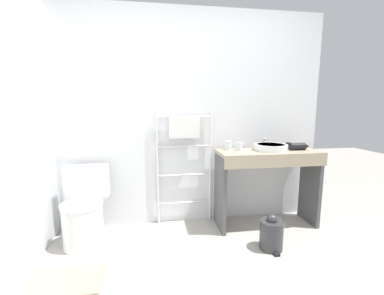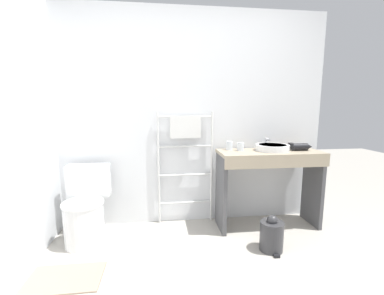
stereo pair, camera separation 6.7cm
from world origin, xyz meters
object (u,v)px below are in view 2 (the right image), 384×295
Objects in this scene: hair_dryer at (300,147)px; towel_radiator at (185,145)px; toilet at (86,211)px; trash_bin at (272,235)px; cup_near_wall at (229,146)px; sink_basin at (272,147)px; cup_near_edge at (240,147)px.

towel_radiator is at bearing 170.87° from hair_dryer.
towel_radiator reaches higher than toilet.
toilet is 1.21m from towel_radiator.
toilet is at bearing 167.32° from trash_bin.
hair_dryer is 1.02m from trash_bin.
hair_dryer is at bearing -8.58° from cup_near_wall.
hair_dryer reaches higher than sink_basin.
trash_bin is (0.25, -0.60, -0.75)m from cup_near_wall.
cup_near_wall is at bearing 167.37° from sink_basin.
toilet is 2.17× the size of trash_bin.
toilet is 2.32m from hair_dryer.
cup_near_wall is 0.28× the size of trash_bin.
sink_basin is at bearing 3.23° from toilet.
hair_dryer is at bearing 2.43° from toilet.
cup_near_wall reaches higher than hair_dryer.
toilet reaches higher than trash_bin.
cup_near_edge is at bearing 173.28° from sink_basin.
toilet is 1.79m from trash_bin.
cup_near_wall reaches higher than toilet.
towel_radiator is at bearing 166.08° from cup_near_edge.
cup_near_wall is at bearing 112.89° from trash_bin.
sink_basin is at bearing 68.78° from trash_bin.
cup_near_wall is at bearing 171.42° from hair_dryer.
cup_near_edge is (-0.34, 0.04, 0.01)m from sink_basin.
hair_dryer is 0.67× the size of trash_bin.
sink_basin is 3.71× the size of cup_near_wall.
trash_bin is at bearing -74.88° from cup_near_edge.
towel_radiator is 3.69× the size of trash_bin.
trash_bin is at bearing -12.68° from toilet.
cup_near_edge reaches higher than toilet.
trash_bin is (-0.50, -0.49, -0.74)m from hair_dryer.
cup_near_edge is at bearing 5.35° from toilet.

